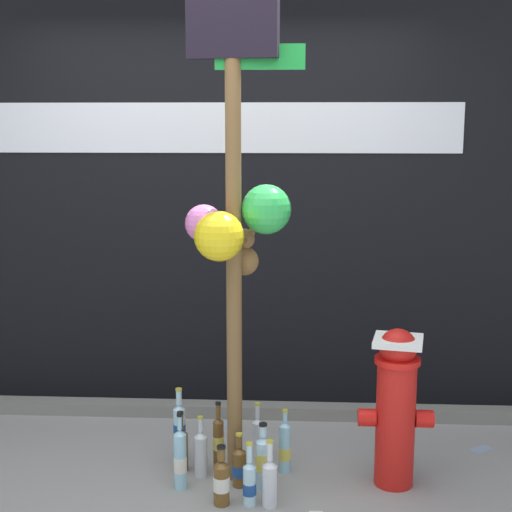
{
  "coord_description": "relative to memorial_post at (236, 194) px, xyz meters",
  "views": [
    {
      "loc": [
        0.49,
        -3.25,
        1.85
      ],
      "look_at": [
        0.29,
        0.35,
        1.19
      ],
      "focal_mm": 51.58,
      "sensor_mm": 36.0,
      "label": 1
    }
  ],
  "objects": [
    {
      "name": "bottle_5",
      "position": [
        0.09,
        0.28,
        -1.38
      ],
      "size": [
        0.06,
        0.06,
        0.32
      ],
      "color": "silver",
      "rests_on": "ground_plane"
    },
    {
      "name": "building_wall",
      "position": [
        -0.2,
        1.21,
        0.21
      ],
      "size": [
        10.0,
        0.21,
        3.43
      ],
      "color": "black",
      "rests_on": "ground_plane"
    },
    {
      "name": "bottle_7",
      "position": [
        -0.11,
        0.11,
        -1.35
      ],
      "size": [
        0.06,
        0.06,
        0.38
      ],
      "color": "brown",
      "rests_on": "ground_plane"
    },
    {
      "name": "bottle_6",
      "position": [
        -0.06,
        -0.26,
        -1.38
      ],
      "size": [
        0.08,
        0.08,
        0.31
      ],
      "color": "brown",
      "rests_on": "ground_plane"
    },
    {
      "name": "memorial_post",
      "position": [
        0.0,
        0.0,
        0.0
      ],
      "size": [
        0.58,
        0.46,
        2.51
      ],
      "color": "brown",
      "rests_on": "ground_plane"
    },
    {
      "name": "bottle_11",
      "position": [
        -0.34,
        0.22,
        -1.34
      ],
      "size": [
        0.07,
        0.07,
        0.41
      ],
      "color": "#B2DBEA",
      "rests_on": "ground_plane"
    },
    {
      "name": "litter_0",
      "position": [
        -0.12,
        0.7,
        -1.5
      ],
      "size": [
        0.13,
        0.12,
        0.01
      ],
      "primitive_type": "cube",
      "rotation": [
        0.0,
        0.0,
        2.83
      ],
      "color": "#8C99B2",
      "rests_on": "ground_plane"
    },
    {
      "name": "ground_plane",
      "position": [
        -0.2,
        -0.33,
        -1.51
      ],
      "size": [
        14.0,
        14.0,
        0.0
      ],
      "primitive_type": "plane",
      "color": "gray"
    },
    {
      "name": "bottle_8",
      "position": [
        0.14,
        -0.11,
        -1.35
      ],
      "size": [
        0.08,
        0.08,
        0.36
      ],
      "color": "#B2DBEA",
      "rests_on": "ground_plane"
    },
    {
      "name": "bottle_0",
      "position": [
        0.02,
        -0.07,
        -1.4
      ],
      "size": [
        0.07,
        0.07,
        0.29
      ],
      "color": "brown",
      "rests_on": "ground_plane"
    },
    {
      "name": "bottle_2",
      "position": [
        -0.2,
        0.03,
        -1.37
      ],
      "size": [
        0.07,
        0.07,
        0.33
      ],
      "color": "silver",
      "rests_on": "ground_plane"
    },
    {
      "name": "curb_strip",
      "position": [
        -0.2,
        0.84,
        -1.47
      ],
      "size": [
        8.0,
        0.12,
        0.08
      ],
      "primitive_type": "cube",
      "color": "slate",
      "rests_on": "ground_plane"
    },
    {
      "name": "litter_1",
      "position": [
        1.37,
        0.43,
        -1.5
      ],
      "size": [
        0.15,
        0.13,
        0.01
      ],
      "primitive_type": "cube",
      "rotation": [
        0.0,
        0.0,
        0.57
      ],
      "color": "#8C99B2",
      "rests_on": "ground_plane"
    },
    {
      "name": "bottle_1",
      "position": [
        0.25,
        0.1,
        -1.36
      ],
      "size": [
        0.06,
        0.06,
        0.35
      ],
      "color": "#93CCE0",
      "rests_on": "ground_plane"
    },
    {
      "name": "bottle_10",
      "position": [
        0.08,
        -0.25,
        -1.39
      ],
      "size": [
        0.07,
        0.07,
        0.32
      ],
      "color": "#B2DBEA",
      "rests_on": "ground_plane"
    },
    {
      "name": "bottle_3",
      "position": [
        -0.31,
        0.09,
        -1.38
      ],
      "size": [
        0.08,
        0.08,
        0.33
      ],
      "color": "brown",
      "rests_on": "ground_plane"
    },
    {
      "name": "fire_hydrant",
      "position": [
        0.81,
        -0.0,
        -1.07
      ],
      "size": [
        0.38,
        0.28,
        0.83
      ],
      "color": "red",
      "rests_on": "ground_plane"
    },
    {
      "name": "bottle_4",
      "position": [
        0.18,
        -0.26,
        -1.38
      ],
      "size": [
        0.07,
        0.07,
        0.34
      ],
      "color": "silver",
      "rests_on": "ground_plane"
    },
    {
      "name": "bottle_9",
      "position": [
        -0.28,
        -0.11,
        -1.35
      ],
      "size": [
        0.07,
        0.07,
        0.4
      ],
      "color": "#93CCE0",
      "rests_on": "ground_plane"
    }
  ]
}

